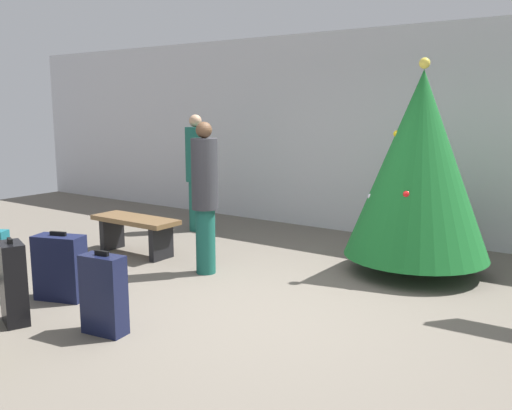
{
  "coord_description": "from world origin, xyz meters",
  "views": [
    {
      "loc": [
        2.74,
        -4.01,
        1.85
      ],
      "look_at": [
        -0.37,
        0.43,
        0.9
      ],
      "focal_mm": 38.73,
      "sensor_mm": 36.0,
      "label": 1
    }
  ],
  "objects_px": {
    "holiday_tree": "(419,165)",
    "suitcase_3": "(104,295)",
    "traveller_0": "(205,194)",
    "suitcase_4": "(60,267)",
    "traveller_1": "(196,170)",
    "suitcase_1": "(13,283)",
    "waiting_bench": "(135,228)"
  },
  "relations": [
    {
      "from": "holiday_tree",
      "to": "suitcase_3",
      "type": "xyz_separation_m",
      "value": [
        -1.52,
        -3.17,
        -0.9
      ]
    },
    {
      "from": "holiday_tree",
      "to": "traveller_0",
      "type": "distance_m",
      "value": 2.4
    },
    {
      "from": "traveller_0",
      "to": "suitcase_4",
      "type": "bearing_deg",
      "value": -111.84
    },
    {
      "from": "holiday_tree",
      "to": "traveller_1",
      "type": "xyz_separation_m",
      "value": [
        -3.49,
        0.26,
        -0.3
      ]
    },
    {
      "from": "traveller_0",
      "to": "suitcase_4",
      "type": "relative_size",
      "value": 2.52
    },
    {
      "from": "traveller_0",
      "to": "traveller_1",
      "type": "height_order",
      "value": "traveller_1"
    },
    {
      "from": "traveller_0",
      "to": "suitcase_1",
      "type": "height_order",
      "value": "traveller_0"
    },
    {
      "from": "traveller_0",
      "to": "suitcase_1",
      "type": "relative_size",
      "value": 2.25
    },
    {
      "from": "traveller_0",
      "to": "suitcase_3",
      "type": "bearing_deg",
      "value": -76.84
    },
    {
      "from": "suitcase_1",
      "to": "traveller_1",
      "type": "bearing_deg",
      "value": 107.12
    },
    {
      "from": "waiting_bench",
      "to": "traveller_1",
      "type": "xyz_separation_m",
      "value": [
        -0.28,
        1.51,
        0.59
      ]
    },
    {
      "from": "waiting_bench",
      "to": "suitcase_3",
      "type": "xyz_separation_m",
      "value": [
        1.69,
        -1.92,
        -0.01
      ]
    },
    {
      "from": "waiting_bench",
      "to": "suitcase_1",
      "type": "bearing_deg",
      "value": -68.52
    },
    {
      "from": "holiday_tree",
      "to": "traveller_1",
      "type": "distance_m",
      "value": 3.51
    },
    {
      "from": "traveller_0",
      "to": "suitcase_3",
      "type": "xyz_separation_m",
      "value": [
        0.42,
        -1.8,
        -0.57
      ]
    },
    {
      "from": "suitcase_1",
      "to": "suitcase_3",
      "type": "distance_m",
      "value": 0.87
    },
    {
      "from": "holiday_tree",
      "to": "suitcase_3",
      "type": "relative_size",
      "value": 3.37
    },
    {
      "from": "traveller_1",
      "to": "suitcase_1",
      "type": "relative_size",
      "value": 2.32
    },
    {
      "from": "suitcase_4",
      "to": "suitcase_3",
      "type": "bearing_deg",
      "value": -17.08
    },
    {
      "from": "holiday_tree",
      "to": "waiting_bench",
      "type": "xyz_separation_m",
      "value": [
        -3.21,
        -1.25,
        -0.89
      ]
    },
    {
      "from": "holiday_tree",
      "to": "waiting_bench",
      "type": "height_order",
      "value": "holiday_tree"
    },
    {
      "from": "traveller_0",
      "to": "suitcase_3",
      "type": "relative_size",
      "value": 2.41
    },
    {
      "from": "suitcase_4",
      "to": "traveller_0",
      "type": "bearing_deg",
      "value": 68.16
    },
    {
      "from": "holiday_tree",
      "to": "suitcase_1",
      "type": "xyz_separation_m",
      "value": [
        -2.34,
        -3.47,
        -0.88
      ]
    },
    {
      "from": "waiting_bench",
      "to": "traveller_1",
      "type": "bearing_deg",
      "value": 100.35
    },
    {
      "from": "suitcase_1",
      "to": "holiday_tree",
      "type": "bearing_deg",
      "value": 56.01
    },
    {
      "from": "waiting_bench",
      "to": "suitcase_3",
      "type": "bearing_deg",
      "value": -48.61
    },
    {
      "from": "waiting_bench",
      "to": "suitcase_4",
      "type": "relative_size",
      "value": 1.78
    },
    {
      "from": "traveller_1",
      "to": "suitcase_3",
      "type": "bearing_deg",
      "value": -60.18
    },
    {
      "from": "holiday_tree",
      "to": "suitcase_3",
      "type": "distance_m",
      "value": 3.63
    },
    {
      "from": "holiday_tree",
      "to": "suitcase_4",
      "type": "xyz_separation_m",
      "value": [
        -2.54,
        -2.86,
        -0.92
      ]
    },
    {
      "from": "suitcase_3",
      "to": "suitcase_4",
      "type": "bearing_deg",
      "value": 162.92
    }
  ]
}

